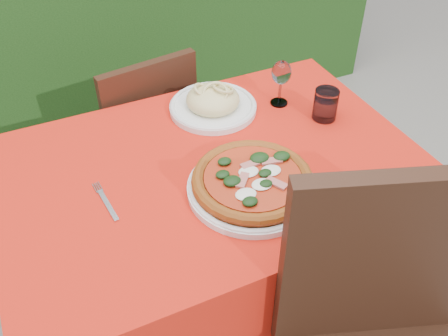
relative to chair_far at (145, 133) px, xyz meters
name	(u,v)px	position (x,y,z in m)	size (l,w,h in m)	color
ground	(214,308)	(0.04, -0.59, -0.49)	(60.00, 60.00, 0.00)	slate
dining_table	(212,201)	(0.04, -0.59, 0.11)	(1.26, 0.86, 0.75)	#4E2A19
chair_far	(145,133)	(0.00, 0.00, 0.00)	(0.43, 0.43, 0.85)	black
pizza_plate	(253,182)	(0.10, -0.74, 0.29)	(0.43, 0.43, 0.07)	silver
pasta_plate	(213,103)	(0.17, -0.32, 0.29)	(0.30, 0.30, 0.08)	silver
water_glass	(325,106)	(0.48, -0.52, 0.31)	(0.08, 0.08, 0.10)	silver
wine_glass	(281,74)	(0.39, -0.38, 0.38)	(0.07, 0.07, 0.16)	silver
fork	(108,205)	(-0.28, -0.63, 0.27)	(0.02, 0.18, 0.00)	silver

